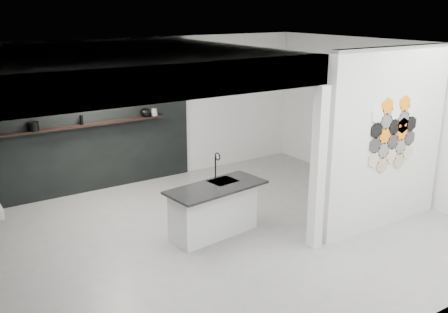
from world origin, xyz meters
TOP-DOWN VIEW (x-y plane):
  - floor at (0.00, 0.00)m, footprint 7.00×6.00m
  - partition_panel at (2.23, -1.00)m, footprint 2.45×0.15m
  - bay_clad_back at (-1.30, 2.97)m, footprint 4.40×0.04m
  - bulkhead at (-1.30, 1.00)m, footprint 4.40×4.00m
  - corner_column at (0.82, -1.00)m, footprint 0.16×0.16m
  - fascia_beam at (-1.30, -0.92)m, footprint 4.40×0.16m
  - display_shelf at (-1.20, 2.87)m, footprint 3.00×0.15m
  - kitchen_island at (-0.20, 0.12)m, footprint 1.59×0.86m
  - stockpot at (-2.10, 2.87)m, footprint 0.20×0.20m
  - kettle at (-0.04, 2.87)m, footprint 0.24×0.24m
  - glass_bowl at (0.15, 2.87)m, footprint 0.14×0.14m
  - glass_vase at (0.15, 2.87)m, footprint 0.10×0.10m
  - bottle_dark at (-1.28, 2.87)m, footprint 0.08×0.08m
  - utensil_cup at (-2.08, 2.87)m, footprint 0.08×0.08m
  - hex_tile_cluster at (2.26, -1.09)m, footprint 1.04×0.02m

SIDE VIEW (x-z plane):
  - floor at x=0.00m, z-range -0.01..0.00m
  - kitchen_island at x=-0.20m, z-range -0.20..1.03m
  - bay_clad_back at x=-1.30m, z-range 0.00..2.35m
  - corner_column at x=0.82m, z-range 0.00..2.35m
  - display_shelf at x=-1.20m, z-range 1.28..1.32m
  - glass_bowl at x=0.15m, z-range 1.32..1.41m
  - utensil_cup at x=-2.08m, z-range 1.32..1.42m
  - glass_vase at x=0.15m, z-range 1.32..1.46m
  - stockpot at x=-2.10m, z-range 1.32..1.47m
  - partition_panel at x=2.23m, z-range 0.00..2.80m
  - kettle at x=-0.04m, z-range 1.32..1.49m
  - bottle_dark at x=-1.28m, z-range 1.32..1.49m
  - hex_tile_cluster at x=2.26m, z-range 0.92..2.09m
  - bulkhead at x=-1.30m, z-range 2.35..2.75m
  - fascia_beam at x=-1.30m, z-range 2.35..2.75m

